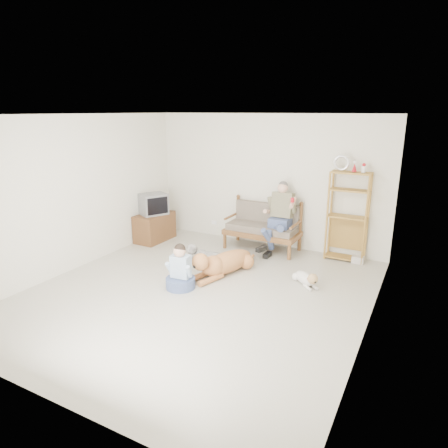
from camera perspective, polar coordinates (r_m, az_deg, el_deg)
The scene contains 17 objects.
floor at distance 6.36m, azimuth -3.65°, elevation -9.76°, with size 5.50×5.50×0.00m, color beige.
ceiling at distance 5.73m, azimuth -4.14°, elevation 15.34°, with size 5.50×5.50×0.00m, color white.
wall_back at distance 8.32m, azimuth 6.15°, elevation 6.13°, with size 5.00×5.00×0.00m, color silver.
wall_front at distance 3.95m, azimuth -25.40°, elevation -6.54°, with size 5.00×5.00×0.00m, color silver.
wall_left at distance 7.50m, azimuth -20.42°, elevation 4.13°, with size 5.50×5.50×0.00m, color silver.
wall_right at distance 5.10m, azimuth 20.82°, elevation -1.16°, with size 5.50×5.50×0.00m, color silver.
loveseat at distance 8.18m, azimuth 5.65°, elevation -0.24°, with size 1.51×0.72×0.95m.
man at distance 7.84m, azimuth 7.57°, elevation 0.28°, with size 0.54×0.78×1.26m.
etagere at distance 7.77m, azimuth 17.22°, elevation 1.15°, with size 0.75×0.33×1.98m.
book_stack at distance 7.89m, azimuth 18.59°, elevation -4.85°, with size 0.21×0.15×0.13m, color silver.
tv_stand at distance 8.84m, azimuth -9.92°, elevation -0.41°, with size 0.52×0.91×0.60m.
crt_tv at distance 8.67m, azimuth -10.04°, elevation 2.82°, with size 0.63×0.67×0.45m.
wall_outlet at distance 9.06m, azimuth -1.43°, elevation 0.23°, with size 0.12×0.02×0.08m, color white.
golden_retriever at distance 6.95m, azimuth -0.28°, elevation -5.58°, with size 0.73×1.64×0.51m.
shaggy_dog at distance 7.42m, azimuth -2.25°, elevation -4.70°, with size 1.17×0.34×0.35m.
terrier at distance 6.70m, azimuth 11.74°, elevation -7.66°, with size 0.57×0.54×0.27m.
child at distance 6.45m, azimuth -6.24°, elevation -6.85°, with size 0.47×0.47×0.75m.
Camera 1 is at (3.03, -4.87, 2.76)m, focal length 32.00 mm.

